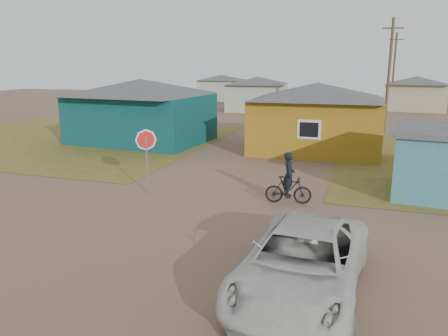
{
  "coord_description": "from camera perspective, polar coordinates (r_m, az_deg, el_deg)",
  "views": [
    {
      "loc": [
        5.31,
        -11.43,
        4.96
      ],
      "look_at": [
        0.55,
        3.0,
        1.3
      ],
      "focal_mm": 35.0,
      "sensor_mm": 36.0,
      "label": 1
    }
  ],
  "objects": [
    {
      "name": "house_beige_east",
      "position": [
        51.74,
        23.75,
        8.98
      ],
      "size": [
        6.95,
        6.05,
        3.6
      ],
      "color": "tan",
      "rests_on": "ground"
    },
    {
      "name": "house_pale_north",
      "position": [
        60.68,
        -0.31,
        10.51
      ],
      "size": [
        6.28,
        5.81,
        3.4
      ],
      "color": "#A2AF96",
      "rests_on": "ground"
    },
    {
      "name": "stop_sign",
      "position": [
        17.0,
        -10.13,
        2.79
      ],
      "size": [
        0.8,
        0.27,
        2.52
      ],
      "color": "gray",
      "rests_on": "ground"
    },
    {
      "name": "house_pale_west",
      "position": [
        46.92,
        4.35,
        9.71
      ],
      "size": [
        7.04,
        6.15,
        3.6
      ],
      "color": "#A2AF96",
      "rests_on": "ground"
    },
    {
      "name": "cyclist",
      "position": [
        15.9,
        8.42,
        -2.19
      ],
      "size": [
        1.72,
        0.71,
        1.89
      ],
      "color": "black",
      "rests_on": "ground"
    },
    {
      "name": "vehicle",
      "position": [
        9.84,
        10.21,
        -12.08
      ],
      "size": [
        2.76,
        5.47,
        1.49
      ],
      "primitive_type": "imported",
      "rotation": [
        0.0,
        0.0,
        -0.06
      ],
      "color": "silver",
      "rests_on": "ground"
    },
    {
      "name": "ground",
      "position": [
        13.55,
        -6.25,
        -8.02
      ],
      "size": [
        120.0,
        120.0,
        0.0
      ],
      "primitive_type": "plane",
      "color": "brown"
    },
    {
      "name": "house_teal",
      "position": [
        28.65,
        -10.74,
        7.49
      ],
      "size": [
        8.93,
        7.08,
        4.0
      ],
      "color": "#0B3C3F",
      "rests_on": "ground"
    },
    {
      "name": "house_yellow",
      "position": [
        25.76,
        11.97,
        6.66
      ],
      "size": [
        7.72,
        6.76,
        3.9
      ],
      "color": "#986E17",
      "rests_on": "ground"
    },
    {
      "name": "utility_pole_near",
      "position": [
        33.46,
        20.73,
        11.28
      ],
      "size": [
        1.4,
        0.2,
        8.0
      ],
      "color": "brown",
      "rests_on": "ground"
    },
    {
      "name": "grass_nw",
      "position": [
        31.54,
        -19.83,
        3.7
      ],
      "size": [
        20.0,
        18.0,
        0.0
      ],
      "primitive_type": "cube",
      "color": "olive",
      "rests_on": "ground"
    },
    {
      "name": "utility_pole_far",
      "position": [
        49.49,
        21.27,
        11.69
      ],
      "size": [
        1.4,
        0.2,
        8.0
      ],
      "color": "brown",
      "rests_on": "ground"
    }
  ]
}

